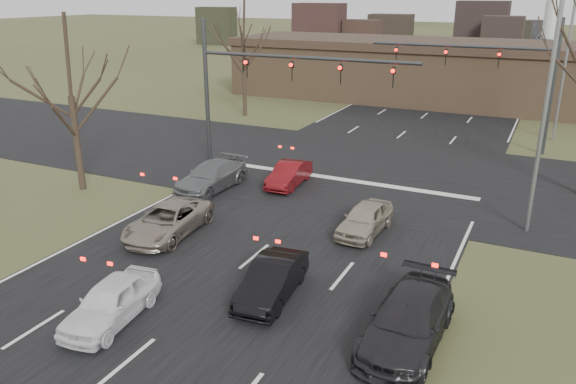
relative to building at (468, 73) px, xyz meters
The scene contains 17 objects.
ground 38.15m from the building, 93.01° to the right, with size 360.00×360.00×0.00m, color #414524.
road_main 22.25m from the building, 95.19° to the left, with size 14.00×300.00×0.02m, color black.
road_cross 23.24m from the building, 94.97° to the right, with size 200.00×14.00×0.02m, color black.
building is the anchor object (origin of this frame).
mast_arm_near 26.14m from the building, 106.13° to the right, with size 12.12×0.24×8.00m.
mast_arm_far 15.75m from the building, 74.42° to the right, with size 11.12×0.24×8.00m.
streetlight_right_near 28.97m from the building, 76.31° to the right, with size 2.34×0.25×10.00m.
streetlight_right_far 13.53m from the building, 56.35° to the right, with size 2.34×0.25×10.00m.
tree_left_near 34.95m from the building, 112.87° to the right, with size 5.10×5.10×8.50m.
tree_left_far 20.39m from the building, 139.09° to the right, with size 5.70×5.70×9.50m.
car_silver_suv 35.31m from the building, 100.03° to the right, with size 2.09×4.52×1.26m, color gray.
car_white_sedan 40.83m from the building, 95.30° to the right, with size 1.51×3.74×1.28m, color white.
car_black_hatch 37.35m from the building, 90.10° to the right, with size 1.32×3.80×1.25m, color black.
car_charcoal_sedan 38.18m from the building, 83.22° to the right, with size 1.96×4.81×1.40m, color black.
car_grey_ahead 30.26m from the building, 104.66° to the right, with size 1.89×4.66×1.35m, color slate.
car_red_ahead 27.45m from the building, 99.21° to the right, with size 1.27×3.63×1.20m, color #630E12.
car_silver_ahead 31.16m from the building, 88.16° to the right, with size 1.47×3.66×1.25m, color #AFA58D.
Camera 1 is at (9.34, -13.50, 9.35)m, focal length 35.00 mm.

